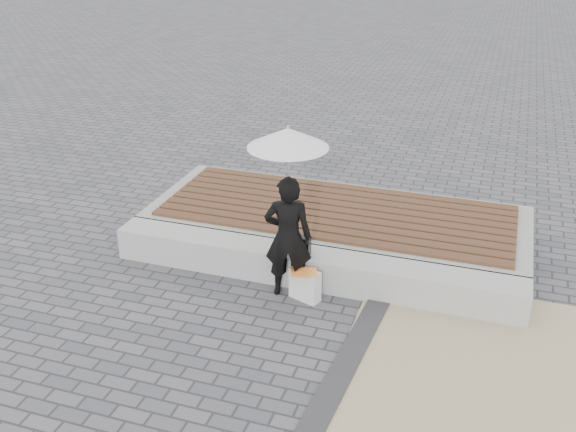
# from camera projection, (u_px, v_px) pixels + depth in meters

# --- Properties ---
(ground) EXTENTS (80.00, 80.00, 0.00)m
(ground) POSITION_uv_depth(u_px,v_px,m) (265.00, 360.00, 6.74)
(ground) COLOR #504F55
(ground) RESTS_ON ground
(edging_band) EXTENTS (0.61, 5.20, 0.04)m
(edging_band) POSITION_uv_depth(u_px,v_px,m) (323.00, 407.00, 6.09)
(edging_band) COLOR #2F2F32
(edging_band) RESTS_ON ground
(seating_ledge) EXTENTS (5.00, 0.45, 0.40)m
(seating_ledge) POSITION_uv_depth(u_px,v_px,m) (311.00, 267.00, 8.02)
(seating_ledge) COLOR #9F9F9A
(seating_ledge) RESTS_ON ground
(timber_platform) EXTENTS (5.00, 2.00, 0.40)m
(timber_platform) POSITION_uv_depth(u_px,v_px,m) (336.00, 225.00, 9.05)
(timber_platform) COLOR #979792
(timber_platform) RESTS_ON ground
(timber_decking) EXTENTS (4.60, 1.80, 0.04)m
(timber_decking) POSITION_uv_depth(u_px,v_px,m) (337.00, 210.00, 8.96)
(timber_decking) COLOR brown
(timber_decking) RESTS_ON timber_platform
(woman) EXTENTS (0.61, 0.47, 1.47)m
(woman) POSITION_uv_depth(u_px,v_px,m) (288.00, 237.00, 7.56)
(woman) COLOR black
(woman) RESTS_ON ground
(parasol) EXTENTS (0.88, 0.88, 1.12)m
(parasol) POSITION_uv_depth(u_px,v_px,m) (288.00, 138.00, 7.06)
(parasol) COLOR silver
(parasol) RESTS_ON ground
(handbag) EXTENTS (0.32, 0.12, 0.23)m
(handbag) POSITION_uv_depth(u_px,v_px,m) (297.00, 244.00, 7.88)
(handbag) COLOR black
(handbag) RESTS_ON seating_ledge
(canvas_tote) EXTENTS (0.39, 0.26, 0.38)m
(canvas_tote) POSITION_uv_depth(u_px,v_px,m) (305.00, 285.00, 7.68)
(canvas_tote) COLOR silver
(canvas_tote) RESTS_ON ground
(magazine) EXTENTS (0.35, 0.30, 0.01)m
(magazine) POSITION_uv_depth(u_px,v_px,m) (304.00, 272.00, 7.56)
(magazine) COLOR #EE4C33
(magazine) RESTS_ON canvas_tote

